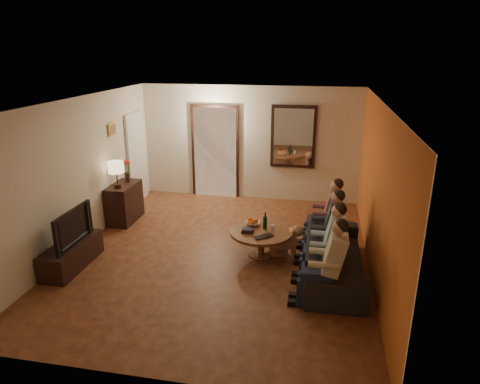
% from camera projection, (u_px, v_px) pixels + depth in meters
% --- Properties ---
extents(floor, '(5.00, 6.00, 0.01)m').
position_uv_depth(floor, '(220.00, 254.00, 7.40)').
color(floor, '#462712').
rests_on(floor, ground).
extents(ceiling, '(5.00, 6.00, 0.01)m').
position_uv_depth(ceiling, '(217.00, 102.00, 6.56)').
color(ceiling, white).
rests_on(ceiling, back_wall).
extents(back_wall, '(5.00, 0.02, 2.60)m').
position_uv_depth(back_wall, '(249.00, 143.00, 9.77)').
color(back_wall, beige).
rests_on(back_wall, floor).
extents(front_wall, '(5.00, 0.02, 2.60)m').
position_uv_depth(front_wall, '(147.00, 273.00, 4.19)').
color(front_wall, beige).
rests_on(front_wall, floor).
extents(left_wall, '(0.02, 6.00, 2.60)m').
position_uv_depth(left_wall, '(79.00, 174.00, 7.43)').
color(left_wall, beige).
rests_on(left_wall, floor).
extents(right_wall, '(0.02, 6.00, 2.60)m').
position_uv_depth(right_wall, '(377.00, 191.00, 6.54)').
color(right_wall, beige).
rests_on(right_wall, floor).
extents(orange_accent, '(0.01, 6.00, 2.60)m').
position_uv_depth(orange_accent, '(377.00, 191.00, 6.54)').
color(orange_accent, '#BD5F20').
rests_on(orange_accent, right_wall).
extents(kitchen_doorway, '(1.00, 0.06, 2.10)m').
position_uv_depth(kitchen_doorway, '(215.00, 153.00, 9.98)').
color(kitchen_doorway, '#FFE0A5').
rests_on(kitchen_doorway, floor).
extents(door_trim, '(1.12, 0.04, 2.22)m').
position_uv_depth(door_trim, '(215.00, 153.00, 9.97)').
color(door_trim, black).
rests_on(door_trim, floor).
extents(fridge_glimpse, '(0.45, 0.03, 1.70)m').
position_uv_depth(fridge_glimpse, '(226.00, 159.00, 9.98)').
color(fridge_glimpse, silver).
rests_on(fridge_glimpse, floor).
extents(mirror_frame, '(1.00, 0.05, 1.40)m').
position_uv_depth(mirror_frame, '(293.00, 137.00, 9.49)').
color(mirror_frame, black).
rests_on(mirror_frame, back_wall).
extents(mirror_glass, '(0.86, 0.02, 1.26)m').
position_uv_depth(mirror_glass, '(293.00, 137.00, 9.46)').
color(mirror_glass, white).
rests_on(mirror_glass, back_wall).
extents(white_door, '(0.06, 0.85, 2.04)m').
position_uv_depth(white_door, '(137.00, 158.00, 9.65)').
color(white_door, white).
rests_on(white_door, floor).
extents(framed_art, '(0.03, 0.28, 0.24)m').
position_uv_depth(framed_art, '(112.00, 129.00, 8.45)').
color(framed_art, '#B28C33').
rests_on(framed_art, left_wall).
extents(art_canvas, '(0.01, 0.22, 0.18)m').
position_uv_depth(art_canvas, '(113.00, 129.00, 8.45)').
color(art_canvas, brown).
rests_on(art_canvas, left_wall).
extents(dresser, '(0.45, 0.88, 0.78)m').
position_uv_depth(dresser, '(125.00, 203.00, 8.70)').
color(dresser, black).
rests_on(dresser, floor).
extents(table_lamp, '(0.30, 0.30, 0.54)m').
position_uv_depth(table_lamp, '(117.00, 175.00, 8.28)').
color(table_lamp, beige).
rests_on(table_lamp, dresser).
extents(flower_vase, '(0.14, 0.14, 0.44)m').
position_uv_depth(flower_vase, '(127.00, 171.00, 8.71)').
color(flower_vase, red).
rests_on(flower_vase, dresser).
extents(tv_stand, '(0.45, 1.24, 0.41)m').
position_uv_depth(tv_stand, '(72.00, 255.00, 6.91)').
color(tv_stand, black).
rests_on(tv_stand, floor).
extents(tv, '(1.01, 0.13, 0.58)m').
position_uv_depth(tv, '(68.00, 227.00, 6.75)').
color(tv, black).
rests_on(tv, tv_stand).
extents(sofa, '(2.24, 0.90, 0.65)m').
position_uv_depth(sofa, '(334.00, 255.00, 6.64)').
color(sofa, black).
rests_on(sofa, floor).
extents(person_a, '(0.60, 0.40, 1.20)m').
position_uv_depth(person_a, '(329.00, 267.00, 5.74)').
color(person_a, tan).
rests_on(person_a, sofa).
extents(person_b, '(0.60, 0.40, 1.20)m').
position_uv_depth(person_b, '(329.00, 247.00, 6.29)').
color(person_b, tan).
rests_on(person_b, sofa).
extents(person_c, '(0.60, 0.40, 1.20)m').
position_uv_depth(person_c, '(329.00, 231.00, 6.85)').
color(person_c, tan).
rests_on(person_c, sofa).
extents(person_d, '(0.60, 0.40, 1.20)m').
position_uv_depth(person_d, '(328.00, 217.00, 7.41)').
color(person_d, tan).
rests_on(person_d, sofa).
extents(dog, '(0.60, 0.38, 0.56)m').
position_uv_depth(dog, '(284.00, 240.00, 7.28)').
color(dog, '#9C6948').
rests_on(dog, floor).
extents(coffee_table, '(1.28, 1.28, 0.45)m').
position_uv_depth(coffee_table, '(261.00, 243.00, 7.29)').
color(coffee_table, brown).
rests_on(coffee_table, floor).
extents(bowl, '(0.26, 0.26, 0.06)m').
position_uv_depth(bowl, '(253.00, 223.00, 7.45)').
color(bowl, white).
rests_on(bowl, coffee_table).
extents(oranges, '(0.20, 0.20, 0.08)m').
position_uv_depth(oranges, '(253.00, 220.00, 7.42)').
color(oranges, '#E45A13').
rests_on(oranges, bowl).
extents(wine_bottle, '(0.07, 0.07, 0.31)m').
position_uv_depth(wine_bottle, '(265.00, 220.00, 7.25)').
color(wine_bottle, black).
rests_on(wine_bottle, coffee_table).
extents(wine_glass, '(0.06, 0.06, 0.10)m').
position_uv_depth(wine_glass, '(272.00, 228.00, 7.22)').
color(wine_glass, silver).
rests_on(wine_glass, coffee_table).
extents(book_stack, '(0.20, 0.15, 0.07)m').
position_uv_depth(book_stack, '(247.00, 230.00, 7.15)').
color(book_stack, black).
rests_on(book_stack, coffee_table).
extents(laptop, '(0.39, 0.37, 0.03)m').
position_uv_depth(laptop, '(265.00, 238.00, 6.94)').
color(laptop, black).
rests_on(laptop, coffee_table).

